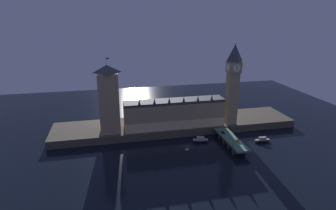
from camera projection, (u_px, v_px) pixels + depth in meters
ground_plane at (187, 147)px, 225.73m from camera, size 400.00×400.00×0.00m
embankment at (176, 125)px, 260.94m from camera, size 220.00×42.00×6.67m
parliament_hall at (174, 113)px, 245.92m from camera, size 87.85×16.86×29.09m
clock_tower at (233, 82)px, 245.79m from camera, size 11.06×11.17×72.71m
victoria_tower at (109, 99)px, 230.37m from camera, size 16.59×16.59×62.69m
bridge at (231, 141)px, 227.13m from camera, size 11.60×46.00×6.00m
car_northbound_lead at (223, 132)px, 236.46m from camera, size 2.01×4.58×1.34m
car_southbound_lead at (238, 141)px, 220.50m from camera, size 1.86×4.61×1.57m
pedestrian_near_rail at (234, 146)px, 211.33m from camera, size 0.38×0.38×1.67m
pedestrian_mid_walk at (238, 138)px, 225.36m from camera, size 0.38×0.38×1.65m
street_lamp_near at (233, 142)px, 210.30m from camera, size 1.34×0.60×7.31m
street_lamp_mid at (238, 134)px, 226.48m from camera, size 1.34×0.60×5.93m
street_lamp_far at (218, 128)px, 237.89m from camera, size 1.34×0.60×6.05m
boat_upstream at (200, 140)px, 233.50m from camera, size 14.51×7.05×4.60m
boat_downstream at (262, 140)px, 233.75m from camera, size 14.00×4.29×4.36m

